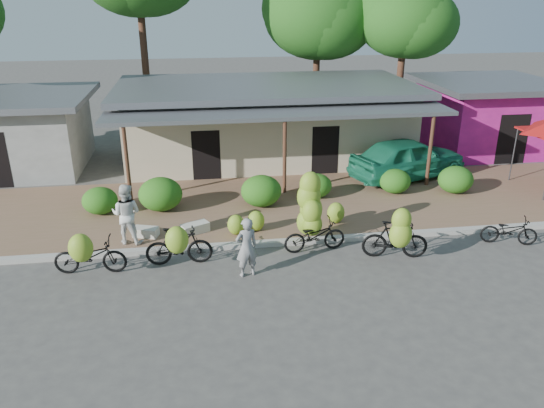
# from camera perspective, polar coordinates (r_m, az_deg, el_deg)

# --- Properties ---
(ground) EXTENTS (100.00, 100.00, 0.00)m
(ground) POSITION_cam_1_polar(r_m,az_deg,el_deg) (14.47, 5.41, -7.66)
(ground) COLOR #474542
(ground) RESTS_ON ground
(sidewalk) EXTENTS (60.00, 6.00, 0.12)m
(sidewalk) POSITION_cam_1_polar(r_m,az_deg,el_deg) (18.85, 1.89, -0.06)
(sidewalk) COLOR brown
(sidewalk) RESTS_ON ground
(curb) EXTENTS (60.00, 0.25, 0.15)m
(curb) POSITION_cam_1_polar(r_m,az_deg,el_deg) (16.16, 3.77, -3.97)
(curb) COLOR #A8A399
(curb) RESTS_ON ground
(shop_main) EXTENTS (13.00, 8.50, 3.35)m
(shop_main) POSITION_cam_1_polar(r_m,az_deg,el_deg) (23.95, -0.59, 8.95)
(shop_main) COLOR beige
(shop_main) RESTS_ON ground
(shop_pink) EXTENTS (6.00, 6.00, 3.25)m
(shop_pink) POSITION_cam_1_polar(r_m,az_deg,el_deg) (27.45, 21.94, 8.96)
(shop_pink) COLOR #DA2192
(shop_pink) RESTS_ON ground
(shop_grey) EXTENTS (7.00, 6.00, 3.15)m
(shop_grey) POSITION_cam_1_polar(r_m,az_deg,el_deg) (25.08, -26.58, 6.98)
(shop_grey) COLOR #9D9D98
(shop_grey) RESTS_ON ground
(tree_center_right) EXTENTS (5.80, 5.73, 8.24)m
(tree_center_right) POSITION_cam_1_polar(r_m,az_deg,el_deg) (29.53, 4.54, 19.85)
(tree_center_right) COLOR #523221
(tree_center_right) RESTS_ON ground
(tree_near_right) EXTENTS (4.91, 4.77, 7.73)m
(tree_near_right) POSITION_cam_1_polar(r_m,az_deg,el_deg) (28.80, 13.70, 18.99)
(tree_near_right) COLOR #523221
(tree_near_right) RESTS_ON ground
(hedge_0) EXTENTS (1.18, 1.06, 0.92)m
(hedge_0) POSITION_cam_1_polar(r_m,az_deg,el_deg) (18.69, -18.02, 0.34)
(hedge_0) COLOR #2A5F15
(hedge_0) RESTS_ON sidewalk
(hedge_1) EXTENTS (1.48, 1.33, 1.16)m
(hedge_1) POSITION_cam_1_polar(r_m,az_deg,el_deg) (18.41, -11.91, 1.04)
(hedge_1) COLOR #2A5F15
(hedge_1) RESTS_ON sidewalk
(hedge_2) EXTENTS (1.41, 1.27, 1.10)m
(hedge_2) POSITION_cam_1_polar(r_m,az_deg,el_deg) (18.39, -1.17, 1.42)
(hedge_2) COLOR #2A5F15
(hedge_2) RESTS_ON sidewalk
(hedge_3) EXTENTS (1.12, 1.01, 0.88)m
(hedge_3) POSITION_cam_1_polar(r_m,az_deg,el_deg) (19.29, 4.80, 1.98)
(hedge_3) COLOR #2A5F15
(hedge_3) RESTS_ON sidewalk
(hedge_4) EXTENTS (1.16, 1.04, 0.90)m
(hedge_4) POSITION_cam_1_polar(r_m,az_deg,el_deg) (20.15, 13.09, 2.41)
(hedge_4) COLOR #2A5F15
(hedge_4) RESTS_ON sidewalk
(hedge_5) EXTENTS (1.30, 1.17, 1.01)m
(hedge_5) POSITION_cam_1_polar(r_m,az_deg,el_deg) (20.77, 19.15, 2.49)
(hedge_5) COLOR #2A5F15
(hedge_5) RESTS_ON sidewalk
(bike_far_left) EXTENTS (1.98, 1.33, 1.46)m
(bike_far_left) POSITION_cam_1_polar(r_m,az_deg,el_deg) (15.00, -19.12, -5.17)
(bike_far_left) COLOR black
(bike_far_left) RESTS_ON ground
(bike_left) EXTENTS (1.86, 1.19, 1.44)m
(bike_left) POSITION_cam_1_polar(r_m,az_deg,el_deg) (14.80, -10.01, -4.36)
(bike_left) COLOR black
(bike_left) RESTS_ON ground
(bike_center) EXTENTS (1.90, 1.25, 2.27)m
(bike_center) POSITION_cam_1_polar(r_m,az_deg,el_deg) (15.61, 4.32, -1.56)
(bike_center) COLOR black
(bike_center) RESTS_ON ground
(bike_right) EXTENTS (1.94, 1.34, 1.77)m
(bike_right) POSITION_cam_1_polar(r_m,az_deg,el_deg) (15.26, 13.26, -3.44)
(bike_right) COLOR black
(bike_right) RESTS_ON ground
(bike_far_right) EXTENTS (1.73, 1.05, 0.86)m
(bike_far_right) POSITION_cam_1_polar(r_m,az_deg,el_deg) (17.46, 24.14, -2.63)
(bike_far_right) COLOR black
(bike_far_right) RESTS_ON ground
(loose_banana_a) EXTENTS (0.52, 0.44, 0.65)m
(loose_banana_a) POSITION_cam_1_polar(r_m,az_deg,el_deg) (16.34, -3.90, -2.23)
(loose_banana_a) COLOR #7CAC2B
(loose_banana_a) RESTS_ON sidewalk
(loose_banana_b) EXTENTS (0.53, 0.45, 0.66)m
(loose_banana_b) POSITION_cam_1_polar(r_m,az_deg,el_deg) (16.55, -1.73, -1.83)
(loose_banana_b) COLOR #7CAC2B
(loose_banana_b) RESTS_ON sidewalk
(loose_banana_c) EXTENTS (0.56, 0.48, 0.71)m
(loose_banana_c) POSITION_cam_1_polar(r_m,az_deg,el_deg) (17.21, 6.88, -0.95)
(loose_banana_c) COLOR #7CAC2B
(loose_banana_c) RESTS_ON sidewalk
(sack_near) EXTENTS (0.94, 0.73, 0.30)m
(sack_near) POSITION_cam_1_polar(r_m,az_deg,el_deg) (16.67, -8.28, -2.57)
(sack_near) COLOR beige
(sack_near) RESTS_ON sidewalk
(sack_far) EXTENTS (0.83, 0.59, 0.28)m
(sack_far) POSITION_cam_1_polar(r_m,az_deg,el_deg) (16.72, -13.42, -2.93)
(sack_far) COLOR beige
(sack_far) RESTS_ON sidewalk
(vendor) EXTENTS (0.70, 0.56, 1.68)m
(vendor) POSITION_cam_1_polar(r_m,az_deg,el_deg) (14.05, -2.75, -4.67)
(vendor) COLOR gray
(vendor) RESTS_ON ground
(bystander) EXTENTS (1.05, 0.91, 1.84)m
(bystander) POSITION_cam_1_polar(r_m,az_deg,el_deg) (16.13, -15.39, -1.04)
(bystander) COLOR silver
(bystander) RESTS_ON sidewalk
(teal_van) EXTENTS (5.23, 3.42, 1.65)m
(teal_van) POSITION_cam_1_polar(r_m,az_deg,el_deg) (21.80, 14.40, 4.81)
(teal_van) COLOR #197150
(teal_van) RESTS_ON sidewalk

